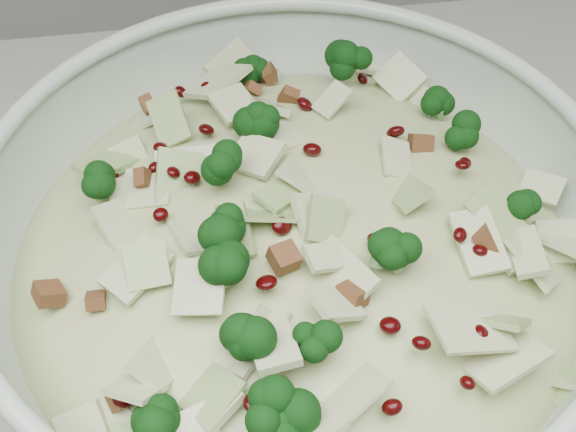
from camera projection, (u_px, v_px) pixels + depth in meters
name	position (u px, v px, depth m)	size (l,w,h in m)	color
mixing_bowl	(295.00, 268.00, 0.49)	(0.40, 0.40, 0.15)	#B0C2B2
salad	(296.00, 243.00, 0.47)	(0.40, 0.40, 0.15)	#ABBC80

